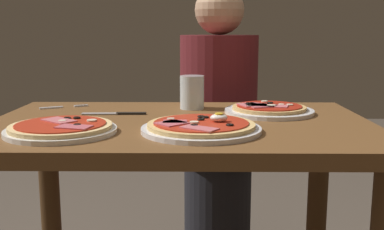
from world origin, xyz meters
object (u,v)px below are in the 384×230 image
object	(u,v)px
pizza_foreground	(201,127)
pizza_across_left	(61,128)
pizza_across_right	(269,109)
diner_person	(218,136)
water_glass_near	(192,94)
fork	(60,107)
dining_table	(180,167)
knife	(119,113)

from	to	relation	value
pizza_foreground	pizza_across_left	distance (m)	0.35
pizza_across_right	diner_person	distance (m)	0.55
pizza_across_right	water_glass_near	distance (m)	0.26
water_glass_near	diner_person	bearing A→B (deg)	75.59
pizza_foreground	fork	distance (m)	0.59
dining_table	pizza_foreground	bearing A→B (deg)	-67.39
pizza_foreground	water_glass_near	distance (m)	0.36
pizza_foreground	knife	world-z (taller)	pizza_foreground
pizza_foreground	diner_person	bearing A→B (deg)	84.16
dining_table	pizza_foreground	world-z (taller)	pizza_foreground
fork	knife	xyz separation A→B (m)	(0.21, -0.12, 0.00)
dining_table	water_glass_near	xyz separation A→B (m)	(0.03, 0.21, 0.18)
pizza_across_left	knife	xyz separation A→B (m)	(0.10, 0.27, -0.01)
diner_person	water_glass_near	bearing A→B (deg)	75.59
dining_table	diner_person	distance (m)	0.64
pizza_foreground	pizza_across_left	bearing A→B (deg)	-176.59
dining_table	diner_person	world-z (taller)	diner_person
water_glass_near	fork	size ratio (longest dim) A/B	0.73
pizza_across_right	water_glass_near	bearing A→B (deg)	160.32
pizza_across_right	knife	size ratio (longest dim) A/B	1.40
pizza_foreground	pizza_across_left	size ratio (longest dim) A/B	1.10
pizza_across_left	diner_person	size ratio (longest dim) A/B	0.23
pizza_foreground	fork	size ratio (longest dim) A/B	2.05
pizza_foreground	diner_person	size ratio (longest dim) A/B	0.26
pizza_across_left	diner_person	world-z (taller)	diner_person
pizza_across_right	knife	xyz separation A→B (m)	(-0.46, -0.03, -0.01)
pizza_across_left	diner_person	bearing A→B (deg)	61.65
pizza_foreground	knife	distance (m)	0.35
pizza_across_left	pizza_across_right	xyz separation A→B (m)	(0.56, 0.29, -0.00)
dining_table	pizza_across_left	world-z (taller)	pizza_across_left
pizza_across_left	pizza_across_right	world-z (taller)	same
pizza_across_right	knife	world-z (taller)	pizza_across_right
fork	pizza_across_right	bearing A→B (deg)	-7.89
water_glass_near	pizza_foreground	bearing A→B (deg)	-85.65
pizza_foreground	water_glass_near	world-z (taller)	water_glass_near
diner_person	pizza_across_right	bearing A→B (deg)	104.90
pizza_across_left	water_glass_near	xyz separation A→B (m)	(0.32, 0.38, 0.04)
pizza_across_right	fork	world-z (taller)	pizza_across_right
dining_table	pizza_foreground	size ratio (longest dim) A/B	3.55
knife	diner_person	distance (m)	0.65
diner_person	dining_table	bearing A→B (deg)	77.55
diner_person	pizza_foreground	bearing A→B (deg)	84.16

